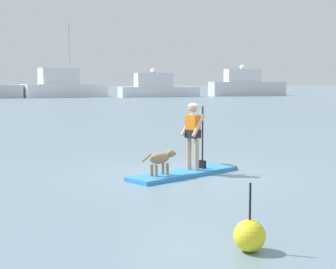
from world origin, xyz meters
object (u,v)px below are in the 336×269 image
Objects in this scene: paddleboard at (190,172)px; moored_boat_center at (157,88)px; marker_buoy at (250,236)px; moored_boat_outer at (246,86)px; person_paddler at (193,131)px; dog at (161,159)px; moored_boat_port at (64,86)px.

moored_boat_center is at bearing 70.39° from paddleboard.
marker_buoy reaches higher than paddleboard.
moored_boat_outer is at bearing 60.09° from marker_buoy.
person_paddler is at bearing 73.10° from marker_buoy.
paddleboard is 0.29× the size of moored_boat_center.
paddleboard is at bearing 21.64° from dog.
paddleboard is 3.36× the size of dog.
person_paddler is 0.14× the size of moored_boat_center.
marker_buoy is at bearing -119.91° from moored_boat_outer.
moored_boat_center is 67.15m from marker_buoy.
marker_buoy is (-1.72, -5.65, -0.83)m from person_paddler.
moored_boat_port is 26.76m from moored_boat_outer.
moored_boat_center reaches higher than paddleboard.
marker_buoy is at bearing -109.30° from moored_boat_center.
person_paddler is 1.20m from dog.
marker_buoy is (-0.73, -5.26, -0.26)m from dog.
moored_boat_port is at bearing 81.73° from dog.
moored_boat_port is 12.94m from moored_boat_center.
moored_boat_outer is (13.94, -0.56, 0.27)m from moored_boat_center.
moored_boat_port reaches higher than marker_buoy.
moored_boat_center reaches higher than marker_buoy.
moored_boat_center is (12.57, -3.06, -0.25)m from moored_boat_port.
person_paddler is 0.14× the size of moored_boat_port.
person_paddler is at bearing 21.64° from paddleboard.
moored_boat_port reaches higher than moored_boat_center.
moored_boat_port reaches higher than person_paddler.
moored_boat_center is (20.48, 57.72, 0.20)m from person_paddler.
moored_boat_port is 67.14m from marker_buoy.
moored_boat_port reaches higher than paddleboard.
marker_buoy is (-36.13, -62.81, -1.30)m from moored_boat_outer.
moored_boat_port is 1.02× the size of moored_boat_outer.
paddleboard is 61.33m from moored_boat_center.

